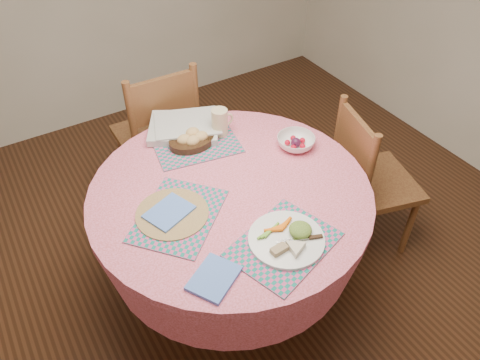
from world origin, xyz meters
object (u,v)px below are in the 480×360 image
Objects in this scene: chair_back at (160,134)px; wicker_trivet at (172,214)px; bread_bowl at (192,139)px; chair_right at (368,178)px; dining_table at (231,220)px; latte_mug at (220,122)px; dinner_plate at (289,238)px; fruit_bowl at (296,142)px.

wicker_trivet is (-0.31, -0.87, 0.25)m from chair_back.
chair_back reaches higher than bread_bowl.
chair_right is at bearing -2.26° from wicker_trivet.
latte_mug is (0.17, 0.37, 0.27)m from dining_table.
fruit_bowl is at bearing 50.76° from dinner_plate.
fruit_bowl is at bearing 12.70° from dining_table.
dining_table is 0.49m from latte_mug.
chair_back reaches higher than dining_table.
chair_back reaches higher than wicker_trivet.
chair_back reaches higher than fruit_bowl.
latte_mug is at bearing 80.38° from dinner_plate.
chair_right is at bearing -32.85° from latte_mug.
dinner_plate is at bearing -84.13° from dining_table.
bread_bowl reaches higher than fruit_bowl.
chair_right is 3.01× the size of wicker_trivet.
chair_back is at bearing 88.37° from dining_table.
chair_right is 1.15m from wicker_trivet.
chair_right is at bearing -3.69° from dining_table.
wicker_trivet is at bearing -178.05° from dining_table.
fruit_bowl is at bearing 118.69° from chair_back.
latte_mug is at bearing 40.61° from wicker_trivet.
bread_bowl is (0.29, 0.38, 0.03)m from wicker_trivet.
dining_table is 0.43m from dinner_plate.
fruit_bowl is (0.42, 0.10, 0.22)m from dining_table.
fruit_bowl is at bearing 8.47° from wicker_trivet.
latte_mug is at bearing 107.34° from chair_back.
dining_table is 4.13× the size of wicker_trivet.
dinner_plate is (0.01, -1.24, 0.26)m from chair_back.
dinner_plate is 0.61m from fruit_bowl.
bread_bowl reaches higher than dining_table.
chair_right is at bearing -20.21° from fruit_bowl.
bread_bowl is 0.16m from latte_mug.
chair_right is 0.93× the size of chair_back.
fruit_bowl is (0.38, 0.47, 0.01)m from dinner_plate.
dining_table is 9.04× the size of latte_mug.
dining_table is 6.13× the size of fruit_bowl.
bread_bowl is at bearing 146.69° from fruit_bowl.
fruit_bowl reaches higher than dining_table.
bread_bowl is 0.50m from fruit_bowl.
latte_mug is at bearing 132.77° from fruit_bowl.
chair_right reaches higher than dining_table.
dining_table is 4.18× the size of dinner_plate.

